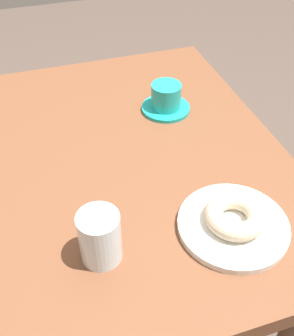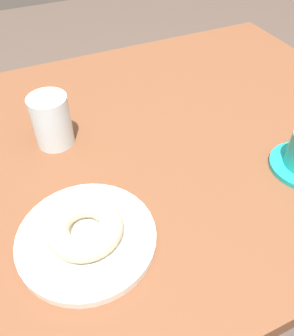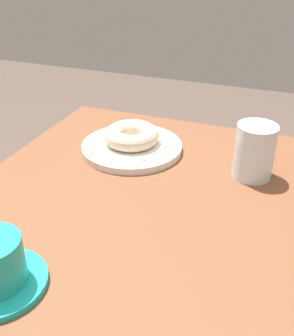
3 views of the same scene
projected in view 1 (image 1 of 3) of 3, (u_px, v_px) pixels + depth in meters
ground_plane at (121, 313)px, 1.44m from camera, size 6.00×6.00×0.00m
table at (109, 179)px, 1.00m from camera, size 0.95×0.83×0.73m
plate_sugar_ring at (233, 225)px, 0.79m from camera, size 0.22×0.22×0.01m
napkin_sugar_ring at (234, 222)px, 0.79m from camera, size 0.17×0.17×0.00m
donut_sugar_ring at (235, 216)px, 0.78m from camera, size 0.12×0.12×0.04m
water_glass at (100, 237)px, 0.72m from camera, size 0.08×0.08×0.11m
coffee_cup at (166, 99)px, 1.08m from camera, size 0.13×0.13×0.08m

